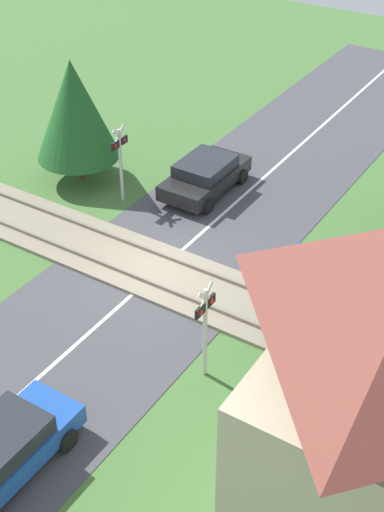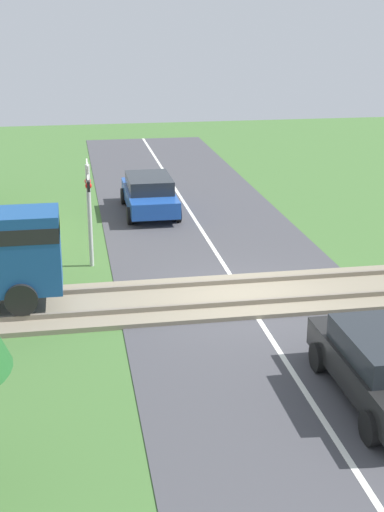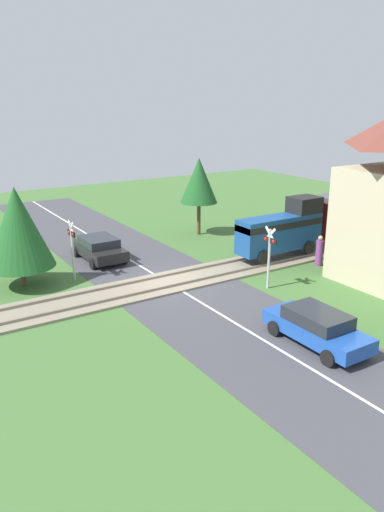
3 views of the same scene
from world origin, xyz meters
name	(u,v)px [view 2 (image 2 of 3)]	position (x,y,z in m)	size (l,w,h in m)	color
ground_plane	(244,298)	(0.00, 0.00, 0.00)	(60.00, 60.00, 0.00)	#426B33
road_surface	(244,297)	(0.00, 0.00, 0.01)	(48.00, 6.40, 0.02)	#424247
track_bed	(244,295)	(0.00, 0.00, 0.07)	(2.80, 48.00, 0.24)	gray
car_far_side	(149,193)	(8.43, 1.44, 0.72)	(4.22, 1.83, 1.34)	#1E4CA8
crossing_signal_east_approach	(89,199)	(3.08, 3.72, 1.95)	(0.90, 0.18, 3.04)	#B7B7B7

